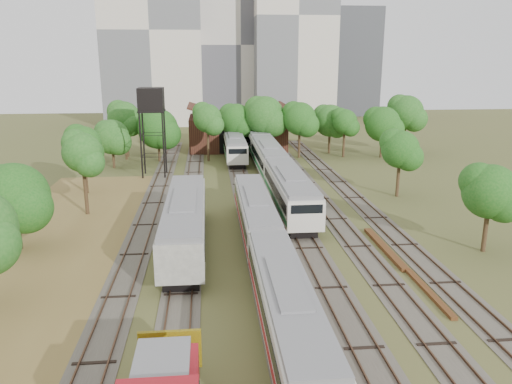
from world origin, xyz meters
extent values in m
plane|color=#475123|center=(0.00, 0.00, 0.00)|extent=(240.00, 240.00, 0.00)
cube|color=brown|center=(-18.00, 8.00, 0.02)|extent=(14.00, 60.00, 0.04)
cube|color=#4C473D|center=(-12.00, 25.00, 0.03)|extent=(2.60, 80.00, 0.06)
cube|color=#472D1E|center=(-12.72, 25.00, 0.12)|extent=(0.08, 80.00, 0.14)
cube|color=#472D1E|center=(-11.28, 25.00, 0.12)|extent=(0.08, 80.00, 0.14)
cube|color=#4C473D|center=(-8.00, 25.00, 0.03)|extent=(2.60, 80.00, 0.06)
cube|color=#472D1E|center=(-8.72, 25.00, 0.12)|extent=(0.08, 80.00, 0.14)
cube|color=#472D1E|center=(-7.28, 25.00, 0.12)|extent=(0.08, 80.00, 0.14)
cube|color=#4C473D|center=(-2.00, 25.00, 0.03)|extent=(2.60, 80.00, 0.06)
cube|color=#472D1E|center=(-2.72, 25.00, 0.12)|extent=(0.08, 80.00, 0.14)
cube|color=#472D1E|center=(-1.28, 25.00, 0.12)|extent=(0.08, 80.00, 0.14)
cube|color=#4C473D|center=(2.00, 25.00, 0.03)|extent=(2.60, 80.00, 0.06)
cube|color=#472D1E|center=(1.28, 25.00, 0.12)|extent=(0.08, 80.00, 0.14)
cube|color=#472D1E|center=(2.72, 25.00, 0.12)|extent=(0.08, 80.00, 0.14)
cube|color=#4C473D|center=(6.00, 25.00, 0.03)|extent=(2.60, 80.00, 0.06)
cube|color=#472D1E|center=(5.28, 25.00, 0.12)|extent=(0.08, 80.00, 0.14)
cube|color=#472D1E|center=(6.72, 25.00, 0.12)|extent=(0.08, 80.00, 0.14)
cube|color=#4C473D|center=(10.00, 25.00, 0.03)|extent=(2.60, 80.00, 0.06)
cube|color=#472D1E|center=(9.28, 25.00, 0.12)|extent=(0.08, 80.00, 0.14)
cube|color=#472D1E|center=(10.72, 25.00, 0.12)|extent=(0.08, 80.00, 0.14)
cube|color=black|center=(-2.00, -2.82, 0.38)|extent=(2.06, 15.64, 0.75)
cube|color=beige|center=(-2.00, -2.82, 1.92)|extent=(2.72, 17.00, 2.35)
cube|color=black|center=(-2.00, -2.82, 2.21)|extent=(2.78, 15.64, 0.80)
cube|color=slate|center=(-2.00, -2.82, 3.27)|extent=(2.50, 16.66, 0.34)
cube|color=maroon|center=(-2.00, -2.82, 1.27)|extent=(2.78, 16.66, 0.42)
cube|color=black|center=(-2.00, 14.68, 0.38)|extent=(2.06, 15.64, 0.75)
cube|color=beige|center=(-2.00, 14.68, 1.92)|extent=(2.72, 17.00, 2.35)
cube|color=black|center=(-2.00, 14.68, 2.21)|extent=(2.78, 15.64, 0.80)
cube|color=slate|center=(-2.00, 14.68, 3.27)|extent=(2.50, 16.66, 0.34)
cube|color=maroon|center=(-2.00, 14.68, 1.27)|extent=(2.78, 16.66, 0.42)
cube|color=black|center=(2.00, 20.50, 0.44)|extent=(2.39, 15.64, 0.87)
cube|color=beige|center=(2.00, 20.50, 2.23)|extent=(3.16, 17.00, 2.72)
cube|color=black|center=(2.00, 20.50, 2.56)|extent=(3.22, 15.64, 0.93)
cube|color=slate|center=(2.00, 20.50, 3.79)|extent=(2.90, 16.66, 0.39)
cube|color=#196530|center=(2.00, 20.50, 1.47)|extent=(3.22, 16.66, 0.49)
cube|color=beige|center=(2.00, 12.05, 2.10)|extent=(3.20, 0.25, 2.45)
cube|color=black|center=(2.00, 38.00, 0.44)|extent=(2.39, 15.64, 0.87)
cube|color=beige|center=(2.00, 38.00, 2.23)|extent=(3.16, 17.00, 2.72)
cube|color=black|center=(2.00, 38.00, 2.56)|extent=(3.22, 15.64, 0.93)
cube|color=slate|center=(2.00, 38.00, 3.79)|extent=(2.90, 16.66, 0.39)
cube|color=#196530|center=(2.00, 38.00, 1.47)|extent=(3.22, 16.66, 0.49)
cube|color=black|center=(2.00, 55.50, 0.44)|extent=(2.39, 15.64, 0.87)
cube|color=beige|center=(2.00, 55.50, 2.23)|extent=(3.16, 17.00, 2.72)
cube|color=black|center=(2.00, 55.50, 2.56)|extent=(3.22, 15.64, 0.93)
cube|color=slate|center=(2.00, 55.50, 3.79)|extent=(2.90, 16.66, 0.39)
cube|color=#196530|center=(2.00, 55.50, 1.47)|extent=(3.22, 16.66, 0.49)
cube|color=black|center=(-2.00, 48.20, 0.41)|extent=(2.24, 14.72, 0.81)
cube|color=beige|center=(-2.00, 48.20, 2.09)|extent=(2.95, 16.00, 2.54)
cube|color=black|center=(-2.00, 48.20, 2.39)|extent=(3.01, 14.72, 0.86)
cube|color=slate|center=(-2.00, 48.20, 3.54)|extent=(2.71, 15.68, 0.37)
cube|color=#196530|center=(-2.00, 48.20, 1.37)|extent=(3.01, 15.68, 0.46)
cube|color=beige|center=(-2.00, 40.25, 1.96)|extent=(2.99, 0.25, 2.29)
cube|color=gold|center=(-8.00, -5.90, 1.73)|extent=(2.92, 0.20, 1.95)
cube|color=slate|center=(-8.00, -9.85, 3.57)|extent=(2.17, 3.60, 0.22)
cube|color=black|center=(-8.00, 11.79, 0.44)|extent=(2.42, 16.56, 0.88)
cube|color=gray|center=(-8.00, 11.79, 2.25)|extent=(3.19, 18.00, 2.75)
cube|color=black|center=(-8.00, 11.79, 2.58)|extent=(3.25, 16.56, 0.93)
cube|color=slate|center=(-8.00, 11.79, 3.82)|extent=(2.93, 17.64, 0.40)
cylinder|color=black|center=(-14.48, 36.84, 4.19)|extent=(0.21, 0.21, 8.38)
cylinder|color=black|center=(-11.65, 36.84, 4.19)|extent=(0.21, 0.21, 8.38)
cylinder|color=black|center=(-14.48, 39.67, 4.19)|extent=(0.21, 0.21, 8.38)
cylinder|color=black|center=(-11.65, 39.67, 4.19)|extent=(0.21, 0.21, 8.38)
cube|color=black|center=(-13.06, 38.26, 8.48)|extent=(3.30, 3.30, 0.20)
cube|color=black|center=(-13.06, 38.26, 10.00)|extent=(3.14, 3.14, 2.83)
cube|color=brown|center=(8.00, 9.68, 0.15)|extent=(0.60, 8.93, 0.30)
cube|color=brown|center=(8.20, 1.77, 0.11)|extent=(0.44, 6.99, 0.23)
cube|color=#3A1915|center=(-1.00, 58.00, 2.75)|extent=(16.00, 11.00, 5.50)
cube|color=#3A1915|center=(-5.00, 58.00, 6.10)|extent=(8.45, 11.55, 2.96)
cube|color=#3A1915|center=(3.00, 58.00, 6.10)|extent=(8.45, 11.55, 2.96)
cube|color=black|center=(-1.00, 52.55, 2.20)|extent=(6.40, 0.15, 4.12)
cylinder|color=#382616|center=(-21.33, 12.70, 1.71)|extent=(0.36, 0.36, 3.41)
sphere|color=#165216|center=(-21.33, 12.70, 4.34)|extent=(5.47, 5.47, 5.47)
cylinder|color=#382616|center=(-18.08, 21.84, 2.44)|extent=(0.36, 0.36, 4.87)
sphere|color=#165216|center=(-18.08, 21.84, 6.20)|extent=(3.81, 3.81, 3.81)
cylinder|color=#382616|center=(-19.95, 30.03, 2.22)|extent=(0.36, 0.36, 4.44)
sphere|color=#165216|center=(-19.95, 30.03, 5.65)|extent=(4.14, 4.14, 4.14)
cylinder|color=#382616|center=(-19.31, 43.83, 1.73)|extent=(0.36, 0.36, 3.45)
sphere|color=#165216|center=(-19.31, 43.83, 4.40)|extent=(4.83, 4.83, 4.83)
cylinder|color=#382616|center=(-18.54, 51.98, 2.47)|extent=(0.36, 0.36, 4.95)
sphere|color=#165216|center=(-18.54, 51.98, 6.29)|extent=(4.26, 4.26, 4.26)
cylinder|color=#382616|center=(-18.50, 49.96, 2.50)|extent=(0.36, 0.36, 5.00)
sphere|color=#165216|center=(-18.50, 49.96, 6.37)|extent=(4.88, 4.88, 4.88)
cylinder|color=#382616|center=(-13.33, 47.95, 1.93)|extent=(0.36, 0.36, 3.86)
sphere|color=#165216|center=(-13.33, 47.95, 4.91)|extent=(5.98, 5.98, 5.98)
cylinder|color=#382616|center=(-5.98, 47.45, 2.52)|extent=(0.36, 0.36, 5.05)
sphere|color=#165216|center=(-5.98, 47.45, 6.42)|extent=(4.24, 4.24, 4.24)
cylinder|color=#382616|center=(-1.46, 52.83, 2.15)|extent=(0.36, 0.36, 4.30)
sphere|color=#165216|center=(-1.46, 52.83, 5.47)|extent=(5.22, 5.22, 5.22)
cylinder|color=#382616|center=(2.95, 51.03, 2.48)|extent=(0.36, 0.36, 4.96)
sphere|color=#165216|center=(2.95, 51.03, 6.32)|extent=(6.08, 6.08, 6.08)
cylinder|color=#382616|center=(8.10, 48.80, 2.38)|extent=(0.36, 0.36, 4.76)
sphere|color=#165216|center=(8.10, 48.80, 6.05)|extent=(5.06, 5.06, 5.06)
cylinder|color=#382616|center=(13.64, 51.99, 2.09)|extent=(0.36, 0.36, 4.17)
sphere|color=#165216|center=(13.64, 51.99, 5.31)|extent=(5.15, 5.15, 5.15)
cylinder|color=#382616|center=(20.89, 47.78, 2.04)|extent=(0.36, 0.36, 4.08)
sphere|color=#165216|center=(20.89, 47.78, 5.20)|extent=(5.43, 5.43, 5.43)
cylinder|color=#382616|center=(25.93, 51.26, 2.58)|extent=(0.36, 0.36, 5.15)
sphere|color=#165216|center=(25.93, 51.26, 6.56)|extent=(5.52, 5.52, 5.52)
cylinder|color=#382616|center=(15.74, 8.60, 1.94)|extent=(0.36, 0.36, 3.89)
sphere|color=#165216|center=(15.74, 8.60, 4.95)|extent=(4.27, 4.27, 4.27)
cylinder|color=#382616|center=(14.96, 25.31, 2.10)|extent=(0.36, 0.36, 4.19)
sphere|color=#165216|center=(14.96, 25.31, 5.33)|extent=(4.14, 4.14, 4.14)
cylinder|color=#382616|center=(15.13, 48.62, 2.17)|extent=(0.36, 0.36, 4.34)
sphere|color=#165216|center=(15.13, 48.62, 5.53)|extent=(3.86, 3.86, 3.86)
cube|color=beige|center=(-18.00, 95.00, 21.00)|extent=(22.00, 16.00, 42.00)
cube|color=beige|center=(2.00, 100.00, 18.00)|extent=(20.00, 18.00, 36.00)
cube|color=beige|center=(14.00, 92.00, 24.00)|extent=(18.00, 16.00, 48.00)
cube|color=#3E4045|center=(34.00, 110.00, 14.00)|extent=(12.00, 12.00, 28.00)
camera|label=1|loc=(-5.99, -26.85, 14.91)|focal=35.00mm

